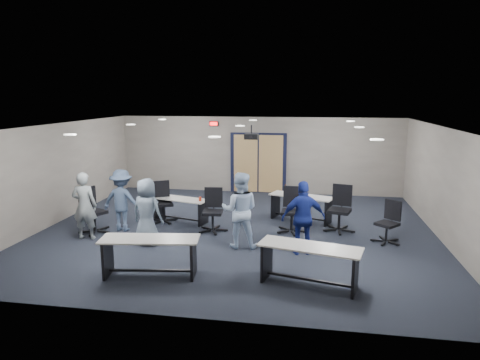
% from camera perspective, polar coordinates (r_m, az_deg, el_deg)
% --- Properties ---
extents(floor, '(10.00, 10.00, 0.00)m').
position_cam_1_polar(floor, '(11.19, -0.41, -6.72)').
color(floor, black).
rests_on(floor, ground).
extents(back_wall, '(10.00, 0.04, 2.70)m').
position_cam_1_polar(back_wall, '(15.24, 2.47, 3.33)').
color(back_wall, slate).
rests_on(back_wall, floor).
extents(front_wall, '(10.00, 0.04, 2.70)m').
position_cam_1_polar(front_wall, '(6.60, -7.16, -7.45)').
color(front_wall, slate).
rests_on(front_wall, floor).
extents(left_wall, '(0.04, 9.00, 2.70)m').
position_cam_1_polar(left_wall, '(12.68, -23.28, 0.79)').
color(left_wall, slate).
rests_on(left_wall, floor).
extents(right_wall, '(0.04, 9.00, 2.70)m').
position_cam_1_polar(right_wall, '(11.16, 25.78, -0.75)').
color(right_wall, slate).
rests_on(right_wall, floor).
extents(ceiling, '(10.00, 9.00, 0.04)m').
position_cam_1_polar(ceiling, '(10.67, -0.43, 7.21)').
color(ceiling, silver).
rests_on(ceiling, back_wall).
extents(double_door, '(2.00, 0.07, 2.20)m').
position_cam_1_polar(double_door, '(15.25, 2.44, 2.19)').
color(double_door, black).
rests_on(double_door, back_wall).
extents(exit_sign, '(0.32, 0.07, 0.18)m').
position_cam_1_polar(exit_sign, '(15.35, -3.51, 7.50)').
color(exit_sign, black).
rests_on(exit_sign, back_wall).
extents(ceiling_projector, '(0.35, 0.32, 0.37)m').
position_cam_1_polar(ceiling_projector, '(11.14, 1.54, 5.85)').
color(ceiling_projector, black).
rests_on(ceiling_projector, ceiling).
extents(ceiling_can_lights, '(6.24, 5.74, 0.02)m').
position_cam_1_polar(ceiling_can_lights, '(10.92, -0.21, 7.14)').
color(ceiling_can_lights, white).
rests_on(ceiling_can_lights, ceiling).
extents(table_front_left, '(1.95, 0.88, 0.76)m').
position_cam_1_polar(table_front_left, '(8.52, -11.90, -9.14)').
color(table_front_left, '#A7A49E').
rests_on(table_front_left, floor).
extents(table_front_right, '(1.96, 1.04, 0.76)m').
position_cam_1_polar(table_front_right, '(8.06, 9.25, -10.29)').
color(table_front_right, '#A7A49E').
rests_on(table_front_right, floor).
extents(table_back_left, '(1.70, 0.96, 0.76)m').
position_cam_1_polar(table_back_left, '(11.94, -7.89, -3.41)').
color(table_back_left, '#A7A49E').
rests_on(table_back_left, floor).
extents(table_back_right, '(1.86, 1.16, 0.98)m').
position_cam_1_polar(table_back_right, '(12.04, 8.13, -3.08)').
color(table_back_right, '#A7A49E').
rests_on(table_back_right, floor).
extents(chair_back_a, '(0.96, 0.96, 1.12)m').
position_cam_1_polar(chair_back_a, '(11.95, -10.25, -2.93)').
color(chair_back_a, black).
rests_on(chair_back_a, floor).
extents(chair_back_b, '(0.77, 0.77, 1.11)m').
position_cam_1_polar(chair_back_b, '(10.96, -3.67, -4.09)').
color(chair_back_b, black).
rests_on(chair_back_b, floor).
extents(chair_back_c, '(0.75, 0.75, 1.16)m').
position_cam_1_polar(chair_back_c, '(10.96, 6.91, -4.03)').
color(chair_back_c, black).
rests_on(chair_back_c, floor).
extents(chair_back_d, '(0.92, 0.92, 1.19)m').
position_cam_1_polar(chair_back_d, '(11.24, 13.14, -3.78)').
color(chair_back_d, black).
rests_on(chair_back_d, floor).
extents(chair_loose_left, '(0.97, 0.97, 1.16)m').
position_cam_1_polar(chair_loose_left, '(11.47, -18.90, -3.88)').
color(chair_loose_left, black).
rests_on(chair_loose_left, floor).
extents(chair_loose_right, '(0.89, 0.89, 1.01)m').
position_cam_1_polar(chair_loose_right, '(10.72, 19.02, -5.36)').
color(chair_loose_right, black).
rests_on(chair_loose_right, floor).
extents(person_gray, '(0.63, 0.44, 1.66)m').
position_cam_1_polar(person_gray, '(11.01, -20.03, -3.25)').
color(person_gray, gray).
rests_on(person_gray, floor).
extents(person_plaid, '(0.86, 0.65, 1.58)m').
position_cam_1_polar(person_plaid, '(10.21, -12.31, -4.15)').
color(person_plaid, slate).
rests_on(person_plaid, floor).
extents(person_lightblue, '(0.89, 0.71, 1.75)m').
position_cam_1_polar(person_lightblue, '(9.77, -0.00, -4.05)').
color(person_lightblue, '#C0DBFF').
rests_on(person_lightblue, floor).
extents(person_navy, '(1.03, 0.62, 1.64)m').
position_cam_1_polar(person_navy, '(9.47, 8.45, -5.02)').
color(person_navy, navy).
rests_on(person_navy, floor).
extents(person_back, '(1.05, 0.62, 1.60)m').
position_cam_1_polar(person_back, '(11.40, -15.47, -2.62)').
color(person_back, '#3E5171').
rests_on(person_back, floor).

